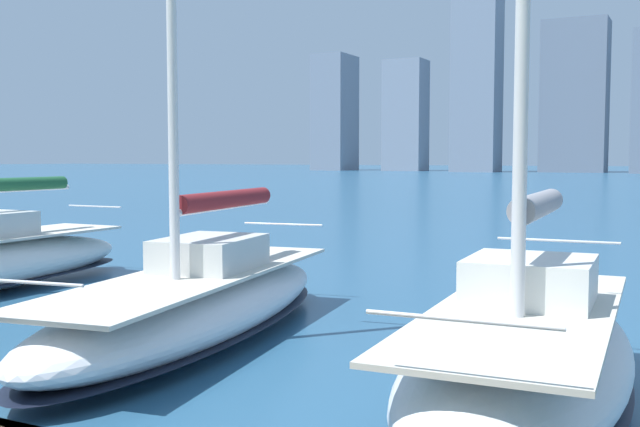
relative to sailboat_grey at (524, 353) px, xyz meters
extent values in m
cube|color=slate|center=(22.55, -158.95, 15.34)|extent=(13.28, 8.66, 32.12)
cube|color=gray|center=(42.19, -153.13, 23.05)|extent=(9.66, 8.38, 47.55)
cube|color=gray|center=(61.16, -160.03, 12.37)|extent=(9.36, 7.67, 26.18)
cube|color=gray|center=(79.95, -160.17, 13.51)|extent=(8.34, 11.09, 28.45)
ellipsoid|color=silver|center=(0.00, 0.03, -0.12)|extent=(2.77, 6.98, 1.21)
ellipsoid|color=black|center=(0.00, 0.03, -0.45)|extent=(2.78, 7.01, 0.10)
cube|color=beige|center=(0.00, 0.03, 0.52)|extent=(2.29, 6.13, 0.06)
cube|color=silver|center=(0.02, -0.38, 0.82)|extent=(1.54, 1.58, 0.55)
cylinder|color=silver|center=(0.04, -0.90, 1.60)|extent=(0.25, 2.89, 0.12)
cylinder|color=gray|center=(0.04, -0.90, 1.72)|extent=(0.44, 2.67, 0.32)
cylinder|color=silver|center=(-0.15, 3.19, 1.04)|extent=(1.60, 0.11, 0.04)
cylinder|color=silver|center=(0.14, -3.06, 1.04)|extent=(1.84, 0.12, 0.04)
ellipsoid|color=white|center=(5.67, -1.19, -0.19)|extent=(3.62, 9.06, 1.06)
ellipsoid|color=black|center=(5.67, -1.19, -0.48)|extent=(3.64, 9.11, 0.10)
cube|color=beige|center=(5.67, -1.19, 0.37)|extent=(3.05, 7.96, 0.06)
cube|color=silver|center=(5.74, -1.71, 0.67)|extent=(1.70, 2.12, 0.55)
cylinder|color=silver|center=(5.84, -2.36, 1.45)|extent=(0.64, 3.68, 0.12)
cylinder|color=maroon|center=(5.84, -2.36, 1.57)|extent=(0.80, 3.42, 0.32)
cylinder|color=silver|center=(5.10, 2.83, 0.89)|extent=(1.55, 0.26, 0.04)
cylinder|color=silver|center=(6.23, -5.11, 0.89)|extent=(1.79, 0.29, 0.04)
cylinder|color=silver|center=(12.76, -3.44, 1.57)|extent=(0.17, 3.86, 0.12)
cylinder|color=#1E5633|center=(12.76, -3.44, 1.69)|extent=(0.37, 3.56, 0.32)
cylinder|color=silver|center=(12.80, -6.33, 1.01)|extent=(1.83, 0.06, 0.04)
camera|label=1|loc=(-1.80, 8.91, 2.32)|focal=42.00mm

